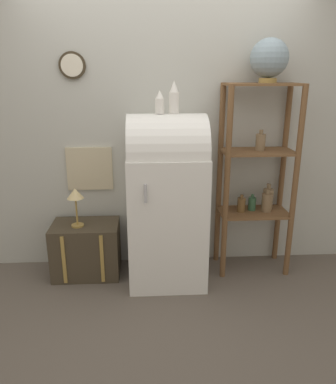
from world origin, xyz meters
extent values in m
plane|color=#60564C|center=(0.00, 0.00, 0.00)|extent=(12.00, 12.00, 0.00)
cube|color=#B7B7AD|center=(0.00, 0.58, 1.35)|extent=(7.00, 0.05, 2.70)
cylinder|color=#382D1E|center=(-0.78, 0.54, 1.86)|extent=(0.23, 0.03, 0.23)
cylinder|color=beige|center=(-0.78, 0.52, 1.86)|extent=(0.19, 0.01, 0.19)
cube|color=#C6B793|center=(-0.69, 0.54, 0.95)|extent=(0.42, 0.02, 0.40)
cube|color=white|center=(0.00, 0.22, 0.58)|extent=(0.66, 0.66, 1.15)
cylinder|color=white|center=(0.00, 0.22, 1.17)|extent=(0.65, 0.63, 0.63)
cylinder|color=#B7B7BC|center=(-0.18, -0.13, 0.92)|extent=(0.02, 0.02, 0.15)
cube|color=#423828|center=(-0.74, 0.31, 0.25)|extent=(0.60, 0.40, 0.49)
cube|color=#AD8942|center=(-0.90, 0.11, 0.25)|extent=(0.03, 0.01, 0.45)
cube|color=#AD8942|center=(-0.57, 0.11, 0.25)|extent=(0.03, 0.01, 0.45)
cylinder|color=brown|center=(0.51, 0.18, 0.86)|extent=(0.05, 0.05, 1.72)
cylinder|color=brown|center=(1.11, 0.18, 0.86)|extent=(0.05, 0.05, 1.72)
cylinder|color=brown|center=(0.51, 0.51, 0.86)|extent=(0.05, 0.05, 1.72)
cylinder|color=brown|center=(1.11, 0.51, 0.86)|extent=(0.05, 0.05, 1.72)
cube|color=brown|center=(0.81, 0.34, 0.56)|extent=(0.63, 0.35, 0.02)
cube|color=brown|center=(0.81, 0.34, 1.13)|extent=(0.63, 0.35, 0.02)
cube|color=brown|center=(0.81, 0.34, 1.71)|extent=(0.63, 0.35, 0.02)
cylinder|color=#335B3D|center=(0.81, 0.38, 0.63)|extent=(0.07, 0.07, 0.12)
cylinder|color=#335B3D|center=(0.81, 0.38, 0.71)|extent=(0.03, 0.03, 0.03)
cylinder|color=#7F6647|center=(0.96, 0.39, 0.67)|extent=(0.10, 0.10, 0.20)
cylinder|color=#7F6647|center=(0.96, 0.39, 0.80)|extent=(0.04, 0.04, 0.05)
cylinder|color=brown|center=(0.70, 0.34, 0.64)|extent=(0.07, 0.07, 0.13)
cylinder|color=brown|center=(0.70, 0.34, 0.72)|extent=(0.03, 0.03, 0.03)
cylinder|color=#7F6647|center=(0.93, 0.34, 0.66)|extent=(0.09, 0.09, 0.17)
cylinder|color=#7F6647|center=(0.93, 0.34, 0.76)|extent=(0.04, 0.04, 0.04)
cylinder|color=#7F6647|center=(0.83, 0.35, 1.22)|extent=(0.09, 0.09, 0.15)
cylinder|color=#7F6647|center=(0.83, 0.35, 1.31)|extent=(0.03, 0.03, 0.04)
cylinder|color=#AD8942|center=(0.85, 0.35, 1.74)|extent=(0.15, 0.15, 0.04)
sphere|color=#7F939E|center=(0.85, 0.35, 1.91)|extent=(0.32, 0.32, 0.32)
cylinder|color=white|center=(-0.06, 0.22, 1.54)|extent=(0.07, 0.07, 0.12)
cone|color=white|center=(-0.06, 0.22, 1.64)|extent=(0.06, 0.06, 0.06)
cylinder|color=white|center=(0.06, 0.23, 1.57)|extent=(0.08, 0.08, 0.17)
cone|color=white|center=(0.06, 0.23, 1.70)|extent=(0.07, 0.07, 0.09)
cylinder|color=#AD8942|center=(-0.79, 0.27, 0.50)|extent=(0.11, 0.11, 0.02)
cylinder|color=#AD8942|center=(-0.79, 0.27, 0.63)|extent=(0.02, 0.02, 0.25)
cone|color=#DBC184|center=(-0.79, 0.27, 0.80)|extent=(0.14, 0.14, 0.09)
camera|label=1|loc=(-0.17, -2.85, 1.80)|focal=35.00mm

